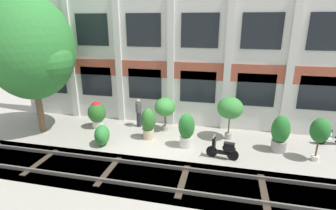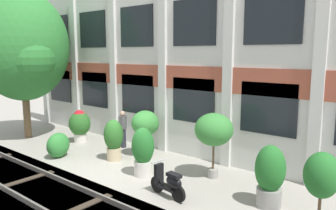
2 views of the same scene
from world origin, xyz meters
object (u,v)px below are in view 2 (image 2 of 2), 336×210
Objects in this scene: potted_plant_fluted_column at (80,124)px; topiary_hedge at (58,145)px; broadleaf_tree at (22,48)px; potted_plant_ribbed_drum at (143,149)px; potted_plant_tall_urn at (214,130)px; resident_by_doorway at (123,128)px; potted_plant_low_pan at (145,124)px; scooter_second_parked at (169,183)px; potted_plant_terracotta_small at (322,177)px; potted_plant_glazed_jar at (114,138)px; potted_plant_stone_basin at (270,175)px.

potted_plant_fluted_column is 2.28m from topiary_hedge.
broadleaf_tree is 8.49m from potted_plant_ribbed_drum.
resident_by_doorway is (-4.85, 0.54, -0.73)m from potted_plant_tall_urn.
broadleaf_tree is 4.68× the size of potted_plant_fluted_column.
potted_plant_low_pan is 4.04m from scooter_second_parked.
potted_plant_ribbed_drum reaches higher than scooter_second_parked.
potted_plant_tall_urn is (-3.61, 1.36, 0.26)m from potted_plant_terracotta_small.
potted_plant_low_pan is 1.77× the size of topiary_hedge.
potted_plant_terracotta_small is 1.05× the size of potted_plant_low_pan.
resident_by_doorway is (-1.55, 0.24, -0.44)m from potted_plant_low_pan.
potted_plant_fluted_column reaches higher than scooter_second_parked.
scooter_second_parked is at bearing -24.11° from potted_plant_ribbed_drum.
potted_plant_terracotta_small reaches higher than topiary_hedge.
potted_plant_tall_urn reaches higher than potted_plant_glazed_jar.
potted_plant_terracotta_small is at bearing -21.69° from potted_plant_stone_basin.
potted_plant_fluted_column is at bearing 166.73° from potted_plant_glazed_jar.
potted_plant_tall_urn is (3.30, -0.30, 0.29)m from potted_plant_low_pan.
broadleaf_tree is 4.34× the size of resident_by_doorway.
potted_plant_fluted_column is at bearing 173.23° from potted_plant_terracotta_small.
potted_plant_glazed_jar is 3.93m from scooter_second_parked.
potted_plant_ribbed_drum is at bearing -13.22° from potted_plant_fluted_column.
potted_plant_fluted_column is 0.88× the size of potted_plant_stone_basin.
resident_by_doorway is at bearing 69.28° from topiary_hedge.
potted_plant_ribbed_drum reaches higher than topiary_hedge.
resident_by_doorway is 2.74m from topiary_hedge.
potted_plant_terracotta_small reaches higher than potted_plant_low_pan.
potted_plant_glazed_jar is 1.70m from resident_by_doorway.
potted_plant_terracotta_small reaches higher than potted_plant_stone_basin.
potted_plant_tall_urn reaches higher than resident_by_doorway.
potted_plant_ribbed_drum is at bearing -13.15° from potted_plant_glazed_jar.
potted_plant_terracotta_small is at bearing -0.76° from broadleaf_tree.
potted_plant_tall_urn reaches higher than scooter_second_parked.
potted_plant_fluted_column is at bearing 5.52° from resident_by_doorway.
potted_plant_low_pan reaches higher than potted_plant_ribbed_drum.
potted_plant_terracotta_small is (10.63, -1.26, 0.49)m from potted_plant_fluted_column.
potted_plant_terracotta_small is at bearing -20.70° from potted_plant_tall_urn.
potted_plant_tall_urn is 1.56× the size of scooter_second_parked.
potted_plant_terracotta_small is 1.21× the size of potted_plant_glazed_jar.
potted_plant_tall_urn is 2.38m from scooter_second_parked.
potted_plant_ribbed_drum is at bearing -0.87° from broadleaf_tree.
potted_plant_glazed_jar is 2.03m from potted_plant_ribbed_drum.
potted_plant_stone_basin is 4.15m from potted_plant_ribbed_drum.
potted_plant_low_pan is 1.11× the size of potted_plant_ribbed_drum.
potted_plant_terracotta_small is at bearing -3.96° from potted_plant_glazed_jar.
potted_plant_terracotta_small reaches higher than potted_plant_glazed_jar.
resident_by_doorway is (-4.69, 2.62, 0.42)m from scooter_second_parked.
broadleaf_tree is 5.03× the size of scooter_second_parked.
resident_by_doorway is at bearing 173.64° from potted_plant_tall_urn.
resident_by_doorway reaches higher than potted_plant_fluted_column.
potted_plant_stone_basin is 7.20m from resident_by_doorway.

